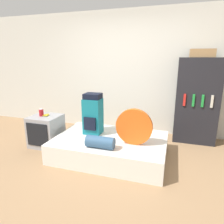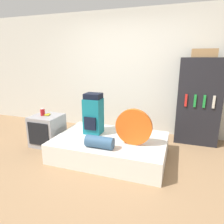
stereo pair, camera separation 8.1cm
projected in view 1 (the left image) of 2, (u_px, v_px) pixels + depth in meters
The scene contains 11 objects.
ground_plane at pixel (97, 167), 3.05m from camera, with size 16.00×16.00×0.00m, color #997551.
wall_back at pixel (126, 73), 4.38m from camera, with size 8.00×0.05×2.60m.
bed at pixel (110, 147), 3.37m from camera, with size 1.82×1.23×0.33m.
backpack at pixel (93, 114), 3.46m from camera, with size 0.30×0.29×0.71m.
tent_bag at pixel (134, 127), 3.02m from camera, with size 0.56×0.07×0.56m.
sleeping_roll at pixel (100, 142), 2.94m from camera, with size 0.42×0.18×0.18m.
television at pixel (46, 131), 3.76m from camera, with size 0.53×0.53×0.58m.
canister at pixel (41, 113), 3.69m from camera, with size 0.08×0.08×0.14m.
banana_bunch at pixel (47, 115), 3.72m from camera, with size 0.12×0.15×0.03m.
bookshelf at pixel (197, 101), 3.83m from camera, with size 0.77×0.42×1.63m.
cardboard_box at pixel (202, 53), 3.61m from camera, with size 0.42×0.32×0.15m.
Camera 1 is at (1.04, -2.53, 1.61)m, focal length 32.00 mm.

